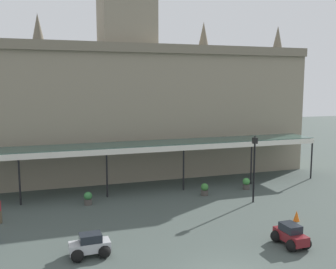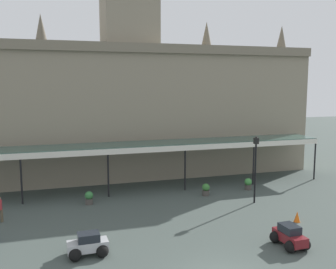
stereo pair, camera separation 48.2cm
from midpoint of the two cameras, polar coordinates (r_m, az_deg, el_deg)
station_building at (r=36.52m, az=-5.35°, el=4.78°), size 34.58×6.96×21.59m
entrance_canopy at (r=31.32m, az=-3.18°, el=-1.63°), size 31.58×3.26×3.85m
car_maroon_sedan at (r=22.34m, az=18.34°, el=-14.39°), size 1.57×2.08×1.19m
car_silver_sedan at (r=20.62m, az=-11.21°, el=-16.05°), size 2.08×1.56×1.19m
victorian_lamppost at (r=28.58m, az=13.42°, el=-3.98°), size 0.30×0.30×4.97m
traffic_cone at (r=26.14m, az=19.25°, el=-11.53°), size 0.40×0.40×0.69m
planter_forecourt_centre at (r=30.37m, az=6.14°, el=-8.17°), size 0.60×0.60×0.96m
planter_near_kerb at (r=32.53m, az=12.31°, el=-7.23°), size 0.60×0.60×0.96m
planter_by_canopy at (r=28.63m, az=-11.25°, el=-9.26°), size 0.60×0.60×0.96m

